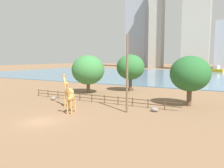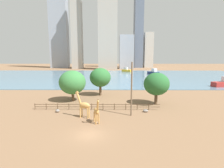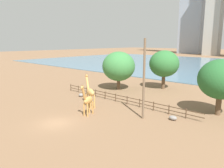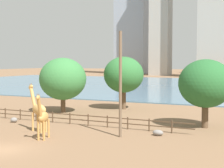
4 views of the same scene
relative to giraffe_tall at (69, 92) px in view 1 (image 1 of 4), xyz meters
name	(u,v)px [view 1 (image 1 of 4)]	position (x,y,z in m)	size (l,w,h in m)	color
ground_plane	(180,75)	(1.93, 72.80, -2.28)	(400.00, 400.00, 0.00)	brown
harbor_water	(179,75)	(1.93, 69.80, -2.18)	(180.00, 86.00, 0.20)	slate
giraffe_tall	(69,92)	(0.00, 0.00, 0.00)	(2.99, 1.58, 4.92)	tan
giraffe_companion	(71,98)	(2.57, -2.73, -0.25)	(1.28, 2.69, 4.38)	#C18C47
utility_pole	(127,74)	(8.66, 1.11, 2.71)	(0.28, 0.28, 9.99)	brown
boulder_near_fence	(154,110)	(11.73, 3.16, -2.00)	(1.04, 0.75, 0.56)	gray
boulder_by_pole	(53,98)	(-5.78, 2.99, -1.99)	(0.80, 0.79, 0.59)	gray
enclosure_fence	(95,98)	(1.47, 4.80, -1.51)	(26.12, 0.14, 1.30)	#4C3826
tree_left_large	(130,67)	(1.60, 18.68, 2.87)	(5.96, 5.96, 7.86)	brown
tree_center_broad	(190,74)	(15.18, 9.05, 2.49)	(5.79, 5.79, 7.40)	brown
tree_right_tall	(88,70)	(-4.75, 11.97, 2.43)	(6.52, 6.52, 7.66)	brown
boat_ferry	(218,70)	(15.27, 101.53, -0.96)	(7.69, 6.52, 6.75)	gold
boat_barge	(184,70)	(-1.96, 103.85, -1.42)	(3.94, 4.47, 1.94)	#B22D28
skyline_tower_needle	(157,26)	(-29.28, 140.22, 28.93)	(9.81, 8.85, 62.42)	#ADA89E
skyline_block_right	(138,4)	(-50.74, 155.09, 50.52)	(17.82, 11.16, 105.60)	#939EAD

